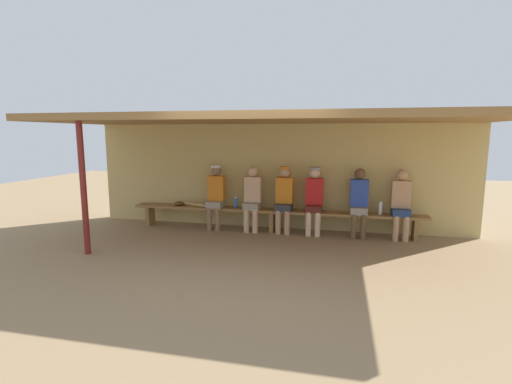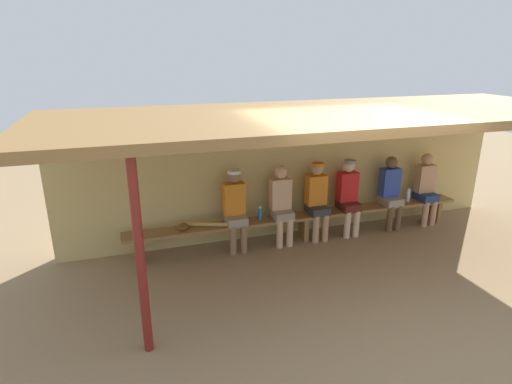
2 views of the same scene
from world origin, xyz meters
name	(u,v)px [view 2 (image 2 of 2)]	position (x,y,z in m)	size (l,w,h in m)	color
ground_plane	(348,283)	(0.00, 0.00, 0.00)	(24.00, 24.00, 0.00)	#937754
back_wall	(295,172)	(0.00, 2.00, 1.10)	(8.00, 0.20, 2.20)	tan
dugout_roof	(334,116)	(0.00, 0.70, 2.26)	(8.00, 2.80, 0.12)	olive
support_post	(140,260)	(-2.77, -0.55, 1.10)	(0.10, 0.10, 2.20)	maroon
bench	(304,218)	(0.00, 1.55, 0.39)	(6.00, 0.36, 0.46)	olive
player_leftmost	(317,197)	(0.24, 1.55, 0.75)	(0.34, 0.42, 1.34)	#333338
player_in_blue	(348,194)	(0.84, 1.55, 0.75)	(0.34, 0.42, 1.34)	#591E19
player_near_post	(281,202)	(-0.42, 1.55, 0.73)	(0.34, 0.42, 1.34)	gray
player_in_red	(235,206)	(-1.21, 1.55, 0.75)	(0.34, 0.42, 1.34)	gray
player_middle	(391,190)	(1.70, 1.55, 0.73)	(0.34, 0.42, 1.34)	gray
player_shirtless_tan	(426,186)	(2.47, 1.55, 0.73)	(0.34, 0.42, 1.34)	navy
water_bottle_green	(260,213)	(-0.78, 1.58, 0.57)	(0.07, 0.07, 0.22)	blue
water_bottle_orange	(408,195)	(2.11, 1.56, 0.58)	(0.07, 0.07, 0.25)	silver
baseball_glove_worn	(183,227)	(-2.06, 1.55, 0.51)	(0.24, 0.17, 0.09)	brown
baseball_bat	(208,224)	(-1.67, 1.55, 0.49)	(0.07, 0.07, 0.79)	tan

